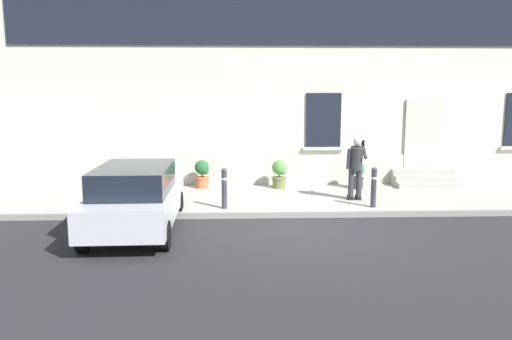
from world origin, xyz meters
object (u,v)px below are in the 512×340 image
at_px(hatchback_car_silver, 136,197).
at_px(bollard_far_left, 224,187).
at_px(person_on_phone, 356,164).
at_px(planter_charcoal, 357,174).
at_px(planter_olive, 279,173).
at_px(bollard_near_person, 374,186).
at_px(planter_terracotta, 202,173).
at_px(planter_cream, 125,173).

xyz_separation_m(hatchback_car_silver, bollard_far_left, (1.93, 1.48, -0.08)).
bearing_deg(person_on_phone, planter_charcoal, 85.44).
distance_m(hatchback_car_silver, person_on_phone, 5.97).
xyz_separation_m(hatchback_car_silver, planter_olive, (3.55, 4.10, -0.18)).
bearing_deg(bollard_near_person, bollard_far_left, 180.00).
bearing_deg(hatchback_car_silver, planter_olive, 49.12).
distance_m(bollard_near_person, planter_terracotta, 5.34).
bearing_deg(person_on_phone, planter_terracotta, 166.71).
xyz_separation_m(hatchback_car_silver, bollard_near_person, (5.77, 1.48, -0.08)).
bearing_deg(planter_terracotta, planter_olive, -2.58).
bearing_deg(planter_terracotta, bollard_far_left, -74.46).
xyz_separation_m(bollard_far_left, planter_charcoal, (4.00, 2.50, -0.11)).
height_order(bollard_near_person, person_on_phone, person_on_phone).
height_order(bollard_far_left, planter_cream, bollard_far_left).
bearing_deg(planter_charcoal, planter_olive, 177.17).
xyz_separation_m(bollard_far_left, planter_cream, (-3.14, 2.87, -0.11)).
bearing_deg(bollard_far_left, hatchback_car_silver, -142.48).
bearing_deg(planter_terracotta, hatchback_car_silver, -105.55).
distance_m(hatchback_car_silver, planter_terracotta, 4.37).
xyz_separation_m(planter_terracotta, planter_olive, (2.38, -0.11, 0.00)).
xyz_separation_m(planter_olive, planter_charcoal, (2.38, -0.12, 0.00)).
xyz_separation_m(person_on_phone, planter_olive, (-1.94, 1.78, -0.54)).
height_order(person_on_phone, planter_olive, person_on_phone).
relative_size(person_on_phone, planter_terracotta, 2.03).
relative_size(bollard_far_left, planter_olive, 1.22).
xyz_separation_m(bollard_far_left, planter_olive, (1.62, 2.62, -0.11)).
bearing_deg(planter_olive, planter_charcoal, -2.83).
height_order(planter_cream, planter_olive, same).
height_order(planter_cream, planter_terracotta, same).
height_order(planter_olive, planter_charcoal, same).
bearing_deg(hatchback_car_silver, planter_charcoal, 33.90).
relative_size(bollard_far_left, planter_cream, 1.22).
bearing_deg(bollard_far_left, planter_terracotta, 105.54).
relative_size(bollard_far_left, planter_terracotta, 1.22).
bearing_deg(bollard_far_left, planter_olive, 58.26).
bearing_deg(hatchback_car_silver, bollard_far_left, 37.52).
relative_size(hatchback_car_silver, bollard_near_person, 3.92).
relative_size(hatchback_car_silver, person_on_phone, 2.35).
bearing_deg(hatchback_car_silver, planter_terracotta, 74.45).
bearing_deg(planter_olive, planter_cream, 177.00).
bearing_deg(bollard_near_person, person_on_phone, 108.09).
distance_m(bollard_far_left, planter_terracotta, 2.83).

